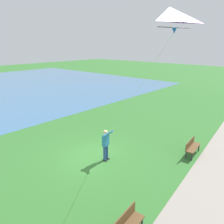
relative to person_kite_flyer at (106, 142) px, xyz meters
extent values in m
plane|color=#33702D|center=(-0.80, -0.11, -1.05)|extent=(120.00, 120.00, 0.00)
cube|color=gray|center=(5.08, 1.89, -1.04)|extent=(5.63, 32.08, 0.02)
cube|color=#232328|center=(-0.02, 0.12, -1.02)|extent=(0.26, 0.15, 0.06)
cylinder|color=#2D4C8E|center=(-0.04, 0.11, -0.60)|extent=(0.14, 0.14, 0.82)
cube|color=#232328|center=(0.02, -0.12, -1.02)|extent=(0.26, 0.15, 0.06)
cylinder|color=#2D4C8E|center=(0.00, -0.12, -0.60)|extent=(0.14, 0.14, 0.82)
cube|color=teal|center=(-0.02, 0.00, 0.11)|extent=(0.29, 0.43, 0.60)
sphere|color=beige|center=(-0.02, 0.00, 0.57)|extent=(0.22, 0.22, 0.22)
ellipsoid|color=tan|center=(-0.04, -0.01, 0.61)|extent=(0.26, 0.26, 0.13)
cylinder|color=teal|center=(0.18, 0.12, 0.56)|extent=(0.56, 0.26, 0.43)
cylinder|color=teal|center=(0.21, -0.05, 0.56)|extent=(0.49, 0.42, 0.43)
sphere|color=beige|center=(0.35, 0.06, 0.69)|extent=(0.10, 0.10, 0.10)
pyramid|color=purple|center=(2.81, 0.70, 5.92)|extent=(1.31, 1.86, 0.65)
cone|color=blue|center=(3.14, 0.57, 5.51)|extent=(0.26, 0.26, 0.22)
cylinder|color=black|center=(3.14, 0.57, 5.62)|extent=(0.61, 1.52, 0.02)
cylinder|color=silver|center=(1.75, 0.32, 3.08)|extent=(2.80, 0.52, 4.78)
cube|color=brown|center=(3.81, -3.27, -0.37)|extent=(0.19, 1.50, 0.40)
cube|color=#2D2D33|center=(4.09, -2.57, -0.82)|extent=(0.07, 0.07, 0.45)
cube|color=#2D2D33|center=(3.77, -2.60, -0.82)|extent=(0.07, 0.07, 0.45)
cube|color=brown|center=(3.29, 3.72, -0.60)|extent=(0.59, 1.54, 0.05)
cube|color=brown|center=(3.10, 3.70, -0.37)|extent=(0.19, 1.50, 0.40)
cube|color=#2D2D33|center=(3.38, 4.40, -0.82)|extent=(0.07, 0.07, 0.45)
cube|color=#2D2D33|center=(3.06, 4.37, -0.82)|extent=(0.07, 0.07, 0.45)
cube|color=#2D2D33|center=(3.52, 3.06, -0.82)|extent=(0.07, 0.07, 0.45)
cube|color=#2D2D33|center=(3.20, 3.03, -0.82)|extent=(0.07, 0.07, 0.45)
camera|label=1|loc=(7.33, -7.74, 5.02)|focal=35.05mm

